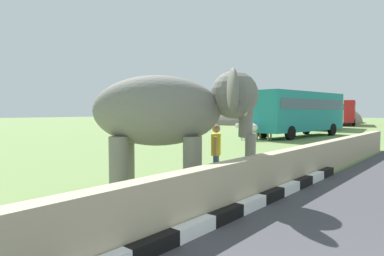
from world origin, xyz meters
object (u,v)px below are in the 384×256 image
person_handler (216,151)px  bus_teal (300,110)px  cow_mid (248,128)px  cow_near (265,127)px  bus_white (327,111)px  bus_red (345,111)px  elephant (172,113)px

person_handler → bus_teal: 18.74m
cow_mid → bus_teal: bearing=-13.8°
cow_near → bus_white: bearing=4.2°
bus_teal → bus_red: size_ratio=1.01×
person_handler → elephant: bearing=170.2°
elephant → bus_white: size_ratio=0.42×
bus_white → bus_teal: bearing=-171.0°
bus_red → elephant: bearing=-169.6°
person_handler → cow_mid: (12.47, 6.37, -0.06)m
bus_white → bus_red: bearing=6.9°
cow_mid → bus_white: bearing=2.1°
bus_teal → cow_mid: size_ratio=5.40×
bus_white → cow_mid: (-18.31, -0.66, -1.21)m
bus_teal → cow_mid: (-5.56, 1.36, -1.21)m
bus_white → cow_mid: size_ratio=4.85×
elephant → cow_mid: size_ratio=2.04×
bus_white → bus_red: size_ratio=0.90×
bus_teal → cow_near: bus_teal is taller
bus_red → cow_near: (-30.06, -2.83, -1.21)m
bus_red → cow_mid: bus_red is taller
bus_white → bus_red: (13.00, 1.57, 0.00)m
bus_teal → bus_white: bearing=9.0°
bus_red → bus_white: bearing=-173.1°
elephant → bus_teal: (19.49, 4.75, 0.12)m
cow_near → cow_mid: bearing=154.3°
cow_near → cow_mid: size_ratio=1.01×
elephant → cow_near: (15.19, 5.51, -1.10)m
elephant → bus_red: size_ratio=0.38×
bus_teal → cow_near: 4.53m
person_handler → bus_white: bearing=12.9°
bus_teal → cow_near: size_ratio=5.36×
person_handler → cow_near: (13.72, 5.76, -0.06)m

